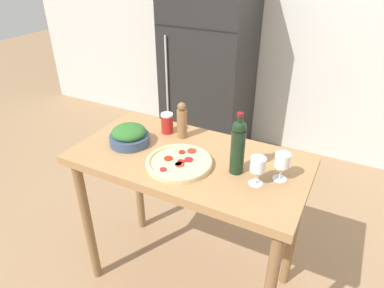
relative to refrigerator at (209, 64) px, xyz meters
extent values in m
plane|color=#9E7A56|center=(0.65, -1.65, -0.91)|extent=(14.00, 14.00, 0.00)
cube|color=silver|center=(0.65, 0.38, 0.39)|extent=(6.40, 0.06, 2.60)
cube|color=black|center=(0.00, 0.00, 0.00)|extent=(0.79, 0.66, 1.82)
cube|color=black|center=(0.00, -0.33, 0.40)|extent=(0.77, 0.01, 0.01)
cylinder|color=#B2B2B7|center=(-0.28, -0.35, -0.09)|extent=(0.02, 0.02, 0.82)
cube|color=#A87A4C|center=(0.65, -1.65, 0.02)|extent=(1.24, 0.64, 0.05)
cylinder|color=olive|center=(0.09, -1.91, -0.46)|extent=(0.06, 0.06, 0.90)
cylinder|color=olive|center=(0.09, -1.39, -0.46)|extent=(0.06, 0.06, 0.90)
cylinder|color=olive|center=(1.21, -1.39, -0.46)|extent=(0.06, 0.06, 0.90)
cylinder|color=black|center=(0.92, -1.66, 0.15)|extent=(0.07, 0.07, 0.23)
sphere|color=black|center=(0.92, -1.66, 0.28)|extent=(0.07, 0.07, 0.07)
cylinder|color=black|center=(0.92, -1.66, 0.31)|extent=(0.03, 0.03, 0.06)
cylinder|color=maroon|center=(0.92, -1.66, 0.35)|extent=(0.03, 0.03, 0.02)
cylinder|color=silver|center=(1.03, -1.71, 0.04)|extent=(0.07, 0.07, 0.00)
cylinder|color=silver|center=(1.03, -1.71, 0.08)|extent=(0.01, 0.01, 0.07)
cylinder|color=white|center=(1.03, -1.71, 0.15)|extent=(0.07, 0.07, 0.07)
cylinder|color=maroon|center=(1.03, -1.71, 0.12)|extent=(0.06, 0.06, 0.02)
cylinder|color=silver|center=(1.12, -1.63, 0.04)|extent=(0.07, 0.07, 0.00)
cylinder|color=silver|center=(1.12, -1.63, 0.08)|extent=(0.01, 0.01, 0.07)
cylinder|color=white|center=(1.12, -1.63, 0.15)|extent=(0.07, 0.07, 0.07)
cylinder|color=maroon|center=(1.12, -1.63, 0.12)|extent=(0.06, 0.06, 0.01)
cylinder|color=olive|center=(0.51, -1.48, 0.13)|extent=(0.06, 0.06, 0.17)
sphere|color=brown|center=(0.51, -1.48, 0.23)|extent=(0.05, 0.05, 0.05)
cylinder|color=#384C6B|center=(0.29, -1.68, 0.07)|extent=(0.22, 0.22, 0.05)
ellipsoid|color=#2D6628|center=(0.29, -1.68, 0.11)|extent=(0.19, 0.19, 0.08)
cylinder|color=#DBC189|center=(0.64, -1.74, 0.05)|extent=(0.34, 0.34, 0.02)
torus|color=#DBC189|center=(0.64, -1.74, 0.06)|extent=(0.34, 0.34, 0.02)
cylinder|color=#B2200D|center=(0.58, -1.74, 0.06)|extent=(0.04, 0.04, 0.01)
cylinder|color=#AD1B11|center=(0.61, -1.65, 0.06)|extent=(0.04, 0.04, 0.01)
cylinder|color=red|center=(0.65, -1.77, 0.06)|extent=(0.03, 0.03, 0.01)
cylinder|color=#AE1C23|center=(0.60, -1.84, 0.06)|extent=(0.03, 0.03, 0.01)
cylinder|color=#B41A15|center=(0.65, -1.74, 0.06)|extent=(0.04, 0.04, 0.01)
cylinder|color=#B42A1D|center=(0.65, -1.62, 0.06)|extent=(0.05, 0.05, 0.01)
cylinder|color=#B52F1A|center=(0.65, -1.76, 0.06)|extent=(0.05, 0.05, 0.01)
cylinder|color=red|center=(0.67, -1.70, 0.06)|extent=(0.04, 0.04, 0.01)
cylinder|color=#B2231E|center=(0.41, -1.47, 0.09)|extent=(0.07, 0.07, 0.11)
cylinder|color=white|center=(0.41, -1.47, 0.16)|extent=(0.07, 0.07, 0.01)
camera|label=1|loc=(1.36, -3.00, 1.00)|focal=32.00mm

